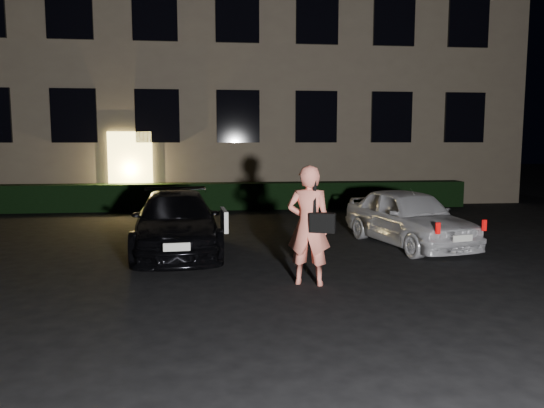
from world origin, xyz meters
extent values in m
plane|color=black|center=(0.00, 0.00, 0.00)|extent=(80.00, 80.00, 0.00)
cube|color=#6A5B4B|center=(0.00, 15.00, 6.00)|extent=(20.00, 8.00, 12.00)
cube|color=#FDDC66|center=(-3.50, 10.94, 1.25)|extent=(1.40, 0.10, 2.50)
cube|color=black|center=(-5.20, 10.94, 3.00)|extent=(1.40, 0.10, 1.70)
cube|color=black|center=(-2.60, 10.94, 3.00)|extent=(1.40, 0.10, 1.70)
cube|color=black|center=(0.00, 10.94, 3.00)|extent=(1.40, 0.10, 1.70)
cube|color=black|center=(2.60, 10.94, 3.00)|extent=(1.40, 0.10, 1.70)
cube|color=black|center=(5.20, 10.94, 3.00)|extent=(1.40, 0.10, 1.70)
cube|color=black|center=(7.80, 10.94, 3.00)|extent=(1.40, 0.10, 1.70)
cube|color=black|center=(-5.20, 10.94, 6.20)|extent=(1.40, 0.10, 1.70)
cube|color=black|center=(-2.60, 10.94, 6.20)|extent=(1.40, 0.10, 1.70)
cube|color=black|center=(0.00, 10.94, 6.20)|extent=(1.40, 0.10, 1.70)
cube|color=black|center=(2.60, 10.94, 6.20)|extent=(1.40, 0.10, 1.70)
cube|color=black|center=(5.20, 10.94, 6.20)|extent=(1.40, 0.10, 1.70)
cube|color=black|center=(7.80, 10.94, 6.20)|extent=(1.40, 0.10, 1.70)
cube|color=black|center=(0.00, 10.50, 0.42)|extent=(15.00, 0.70, 0.85)
imported|color=black|center=(-1.62, 4.00, 0.59)|extent=(1.93, 4.19, 1.19)
cube|color=white|center=(-0.68, 3.31, 0.73)|extent=(0.13, 0.85, 0.40)
cube|color=silver|center=(-1.48, 1.88, 0.52)|extent=(0.43, 0.07, 0.13)
imported|color=silver|center=(3.24, 4.08, 0.61)|extent=(2.17, 3.80, 1.22)
cube|color=red|center=(3.11, 2.31, 0.66)|extent=(0.08, 0.06, 0.20)
cube|color=red|center=(4.10, 2.52, 0.66)|extent=(0.08, 0.06, 0.20)
cube|color=silver|center=(3.61, 2.37, 0.46)|extent=(0.40, 0.12, 0.12)
imported|color=#FF846D|center=(0.57, 1.30, 0.93)|extent=(0.79, 0.64, 1.86)
cube|color=black|center=(0.75, 1.10, 1.00)|extent=(0.41, 0.28, 0.29)
cube|color=black|center=(0.64, 1.18, 1.42)|extent=(0.06, 0.07, 0.58)
camera|label=1|loc=(-0.92, -6.64, 2.23)|focal=35.00mm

